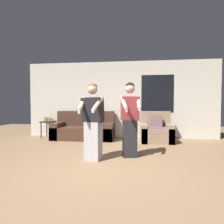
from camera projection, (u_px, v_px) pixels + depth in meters
ground_plane at (107, 171)px, 3.05m from camera, size 14.00×14.00×0.00m
wall_back at (121, 100)px, 6.25m from camera, size 6.79×0.07×2.70m
couch at (84, 130)px, 5.97m from camera, size 2.04×0.88×0.94m
armchair at (156, 131)px, 5.50m from camera, size 0.96×0.81×0.95m
side_table at (48, 123)px, 6.27m from camera, size 0.42×0.49×0.73m
person_left at (93, 121)px, 3.62m from camera, size 0.49×0.54×1.61m
person_right at (130, 119)px, 3.85m from camera, size 0.47×0.52×1.65m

